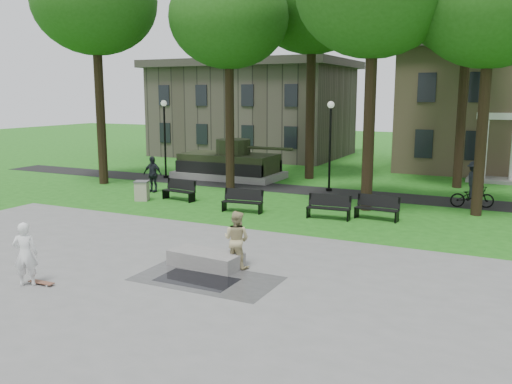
# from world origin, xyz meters

# --- Properties ---
(ground) EXTENTS (120.00, 120.00, 0.00)m
(ground) POSITION_xyz_m (0.00, 0.00, 0.00)
(ground) COLOR #1C5B15
(ground) RESTS_ON ground
(plaza) EXTENTS (22.00, 16.00, 0.02)m
(plaza) POSITION_xyz_m (0.00, -5.00, 0.01)
(plaza) COLOR gray
(plaza) RESTS_ON ground
(footpath) EXTENTS (44.00, 2.60, 0.01)m
(footpath) POSITION_xyz_m (0.00, 12.00, 0.01)
(footpath) COLOR black
(footpath) RESTS_ON ground
(building_left) EXTENTS (15.00, 10.00, 7.20)m
(building_left) POSITION_xyz_m (-11.00, 26.50, 3.60)
(building_left) COLOR #4C443D
(building_left) RESTS_ON ground
(tree_0) EXTENTS (6.80, 6.80, 12.97)m
(tree_0) POSITION_xyz_m (-12.00, 9.00, 10.03)
(tree_0) COLOR black
(tree_0) RESTS_ON ground
(tree_1) EXTENTS (6.20, 6.20, 11.63)m
(tree_1) POSITION_xyz_m (-4.50, 10.50, 8.95)
(tree_1) COLOR black
(tree_1) RESTS_ON ground
(tree_3) EXTENTS (6.00, 6.00, 11.19)m
(tree_3) POSITION_xyz_m (8.00, 9.50, 8.60)
(tree_3) COLOR black
(tree_3) RESTS_ON ground
(tree_4) EXTENTS (7.20, 7.20, 13.50)m
(tree_4) POSITION_xyz_m (-2.00, 16.00, 10.39)
(tree_4) COLOR black
(tree_4) RESTS_ON ground
(tree_5) EXTENTS (6.40, 6.40, 12.44)m
(tree_5) POSITION_xyz_m (6.50, 16.50, 9.67)
(tree_5) COLOR black
(tree_5) RESTS_ON ground
(lamp_left) EXTENTS (0.36, 0.36, 4.73)m
(lamp_left) POSITION_xyz_m (-10.00, 12.30, 2.79)
(lamp_left) COLOR black
(lamp_left) RESTS_ON ground
(lamp_mid) EXTENTS (0.36, 0.36, 4.73)m
(lamp_mid) POSITION_xyz_m (0.50, 12.30, 2.79)
(lamp_mid) COLOR black
(lamp_mid) RESTS_ON ground
(tank_monument) EXTENTS (7.45, 3.40, 2.40)m
(tank_monument) POSITION_xyz_m (-6.46, 14.00, 0.86)
(tank_monument) COLOR gray
(tank_monument) RESTS_ON ground
(puddle) EXTENTS (2.20, 1.20, 0.00)m
(puddle) POSITION_xyz_m (1.69, -2.75, 0.02)
(puddle) COLOR black
(puddle) RESTS_ON plaza
(concrete_block) EXTENTS (2.27, 1.15, 0.45)m
(concrete_block) POSITION_xyz_m (1.29, -1.60, 0.24)
(concrete_block) COLOR gray
(concrete_block) RESTS_ON plaza
(skateboard) EXTENTS (0.79, 0.23, 0.07)m
(skateboard) POSITION_xyz_m (-1.88, -4.91, 0.06)
(skateboard) COLOR brown
(skateboard) RESTS_ON plaza
(skateboarder) EXTENTS (0.76, 0.70, 1.74)m
(skateboarder) POSITION_xyz_m (-2.17, -5.12, 0.89)
(skateboarder) COLOR white
(skateboarder) RESTS_ON plaza
(friend_watching) EXTENTS (0.86, 0.68, 1.71)m
(friend_watching) POSITION_xyz_m (2.16, -1.28, 0.87)
(friend_watching) COLOR tan
(friend_watching) RESTS_ON plaza
(pedestrian_walker) EXTENTS (1.11, 0.48, 1.89)m
(pedestrian_walker) POSITION_xyz_m (-7.79, 8.01, 0.95)
(pedestrian_walker) COLOR black
(pedestrian_walker) RESTS_ON ground
(cyclist) EXTENTS (2.02, 1.22, 2.12)m
(cyclist) POSITION_xyz_m (7.69, 11.12, 0.87)
(cyclist) COLOR black
(cyclist) RESTS_ON ground
(park_bench_0) EXTENTS (1.85, 0.79, 1.00)m
(park_bench_0) POSITION_xyz_m (-5.26, 6.76, 0.52)
(park_bench_0) COLOR black
(park_bench_0) RESTS_ON ground
(park_bench_1) EXTENTS (1.84, 0.71, 1.00)m
(park_bench_1) POSITION_xyz_m (-1.24, 5.70, 0.52)
(park_bench_1) COLOR black
(park_bench_1) RESTS_ON ground
(park_bench_2) EXTENTS (1.83, 0.64, 1.00)m
(park_bench_2) POSITION_xyz_m (2.56, 6.11, 0.52)
(park_bench_2) COLOR black
(park_bench_2) RESTS_ON ground
(park_bench_3) EXTENTS (1.83, 0.68, 1.00)m
(park_bench_3) POSITION_xyz_m (4.39, 6.83, 0.52)
(park_bench_3) COLOR black
(park_bench_3) RESTS_ON ground
(trash_bin) EXTENTS (0.86, 0.86, 0.96)m
(trash_bin) POSITION_xyz_m (-6.85, 5.88, 0.49)
(trash_bin) COLOR #ABA48D
(trash_bin) RESTS_ON ground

